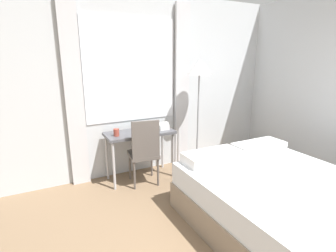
% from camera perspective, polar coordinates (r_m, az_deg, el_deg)
% --- Properties ---
extents(wall_back_with_window, '(5.06, 0.13, 2.70)m').
position_cam_1_polar(wall_back_with_window, '(4.17, -3.01, 8.72)').
color(wall_back_with_window, silver).
rests_on(wall_back_with_window, ground_plane).
extents(desk, '(1.00, 0.45, 0.73)m').
position_cam_1_polar(desk, '(3.89, -6.15, -2.38)').
color(desk, '#4C4C51').
rests_on(desk, ground_plane).
extents(desk_chair, '(0.46, 0.46, 0.98)m').
position_cam_1_polar(desk_chair, '(3.71, -5.18, -5.15)').
color(desk_chair, '#59514C').
rests_on(desk_chair, ground_plane).
extents(bed, '(1.69, 1.95, 0.70)m').
position_cam_1_polar(bed, '(3.12, 23.80, -15.35)').
color(bed, gray).
rests_on(bed, ground_plane).
extents(standing_lamp, '(0.35, 0.35, 1.76)m').
position_cam_1_polar(standing_lamp, '(4.07, 6.80, 10.78)').
color(standing_lamp, '#4C4C51').
rests_on(standing_lamp, ground_plane).
extents(telephone, '(0.17, 0.16, 0.10)m').
position_cam_1_polar(telephone, '(3.97, -1.17, -0.05)').
color(telephone, white).
rests_on(telephone, desk).
extents(book, '(0.29, 0.22, 0.02)m').
position_cam_1_polar(book, '(3.87, -5.22, -1.00)').
color(book, '#33664C').
rests_on(book, desk).
extents(mug, '(0.08, 0.08, 0.10)m').
position_cam_1_polar(mug, '(3.70, -11.18, -1.38)').
color(mug, '#993F33').
rests_on(mug, desk).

